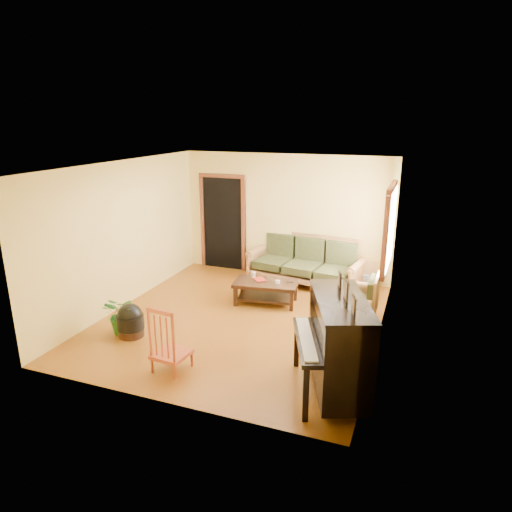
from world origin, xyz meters
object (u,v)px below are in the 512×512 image
at_px(coffee_table, 266,292).
at_px(piano, 339,346).
at_px(armchair, 355,297).
at_px(potted_plant, 123,315).
at_px(sofa, 304,261).
at_px(ceramic_crock, 366,281).
at_px(footstool, 131,324).
at_px(red_chair, 171,338).

distance_m(coffee_table, piano, 2.98).
xyz_separation_m(coffee_table, armchair, (1.64, -0.20, 0.21)).
distance_m(piano, potted_plant, 3.51).
relative_size(sofa, ceramic_crock, 8.51).
height_order(armchair, ceramic_crock, armchair).
height_order(footstool, red_chair, red_chair).
height_order(coffee_table, piano, piano).
bearing_deg(coffee_table, sofa, 72.15).
relative_size(ceramic_crock, potted_plant, 0.42).
distance_m(coffee_table, footstool, 2.53).
relative_size(sofa, potted_plant, 3.59).
distance_m(footstool, ceramic_crock, 4.73).
xyz_separation_m(armchair, potted_plant, (-3.35, -1.76, -0.10)).
height_order(coffee_table, potted_plant, potted_plant).
relative_size(piano, red_chair, 1.47).
bearing_deg(potted_plant, footstool, -15.43).
bearing_deg(piano, potted_plant, 152.92).
xyz_separation_m(coffee_table, red_chair, (-0.43, -2.64, 0.27)).
bearing_deg(armchair, red_chair, -130.63).
height_order(coffee_table, armchair, armchair).
bearing_deg(sofa, red_chair, -93.15).
xyz_separation_m(piano, red_chair, (-2.20, -0.29, -0.14)).
height_order(armchair, red_chair, red_chair).
height_order(piano, ceramic_crock, piano).
relative_size(armchair, footstool, 1.99).
distance_m(footstool, red_chair, 1.32).
bearing_deg(potted_plant, ceramic_crock, 46.13).
distance_m(piano, ceramic_crock, 3.90).
distance_m(piano, footstool, 3.37).
xyz_separation_m(sofa, potted_plant, (-2.10, -3.17, -0.17)).
height_order(coffee_table, red_chair, red_chair).
relative_size(footstool, red_chair, 0.44).
bearing_deg(potted_plant, coffee_table, 48.88).
relative_size(coffee_table, ceramic_crock, 4.32).
distance_m(sofa, footstool, 3.77).
xyz_separation_m(footstool, red_chair, (1.12, -0.65, 0.28)).
relative_size(red_chair, ceramic_crock, 3.55).
bearing_deg(footstool, potted_plant, 164.57).
bearing_deg(ceramic_crock, coffee_table, -137.09).
bearing_deg(red_chair, ceramic_crock, 69.69).
bearing_deg(armchair, piano, -86.98).
xyz_separation_m(sofa, piano, (1.38, -3.58, 0.13)).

